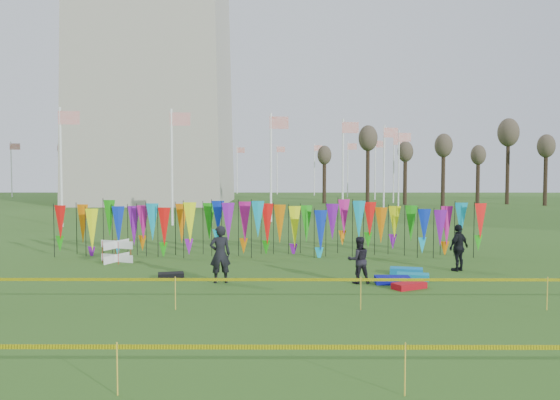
{
  "coord_description": "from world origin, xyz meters",
  "views": [
    {
      "loc": [
        0.84,
        -16.51,
        3.72
      ],
      "look_at": [
        0.74,
        6.0,
        2.54
      ],
      "focal_mm": 35.0,
      "sensor_mm": 36.0,
      "label": 1
    }
  ],
  "objects_px": {
    "kite_bag_turquoise": "(413,277)",
    "person_right": "(459,248)",
    "kite_bag_red": "(409,286)",
    "kite_bag_teal": "(406,271)",
    "person_mid": "(359,260)",
    "box_kite": "(117,251)",
    "kite_bag_black": "(171,276)",
    "kite_bag_blue": "(392,280)",
    "person_left": "(220,254)"
  },
  "relations": [
    {
      "from": "kite_bag_black",
      "to": "person_right",
      "type": "bearing_deg",
      "value": 8.2
    },
    {
      "from": "person_right",
      "to": "kite_bag_black",
      "type": "xyz_separation_m",
      "value": [
        -10.46,
        -1.51,
        -0.77
      ]
    },
    {
      "from": "kite_bag_red",
      "to": "kite_bag_blue",
      "type": "bearing_deg",
      "value": 116.02
    },
    {
      "from": "person_left",
      "to": "person_mid",
      "type": "bearing_deg",
      "value": 166.92
    },
    {
      "from": "person_mid",
      "to": "kite_bag_turquoise",
      "type": "xyz_separation_m",
      "value": [
        1.95,
        0.58,
        -0.67
      ]
    },
    {
      "from": "person_right",
      "to": "kite_bag_blue",
      "type": "xyz_separation_m",
      "value": [
        -2.94,
        -2.35,
        -0.76
      ]
    },
    {
      "from": "kite_bag_blue",
      "to": "kite_bag_turquoise",
      "type": "bearing_deg",
      "value": 38.15
    },
    {
      "from": "person_mid",
      "to": "kite_bag_black",
      "type": "height_order",
      "value": "person_mid"
    },
    {
      "from": "kite_bag_red",
      "to": "kite_bag_black",
      "type": "distance_m",
      "value": 8.06
    },
    {
      "from": "kite_bag_red",
      "to": "person_right",
      "type": "bearing_deg",
      "value": 50.51
    },
    {
      "from": "person_right",
      "to": "kite_bag_red",
      "type": "bearing_deg",
      "value": 13.87
    },
    {
      "from": "person_mid",
      "to": "kite_bag_blue",
      "type": "height_order",
      "value": "person_mid"
    },
    {
      "from": "kite_bag_blue",
      "to": "kite_bag_teal",
      "type": "distance_m",
      "value": 1.92
    },
    {
      "from": "kite_bag_blue",
      "to": "kite_bag_black",
      "type": "distance_m",
      "value": 7.57
    },
    {
      "from": "person_mid",
      "to": "person_right",
      "type": "bearing_deg",
      "value": -159.55
    },
    {
      "from": "box_kite",
      "to": "person_mid",
      "type": "distance_m",
      "value": 10.22
    },
    {
      "from": "kite_bag_turquoise",
      "to": "kite_bag_red",
      "type": "relative_size",
      "value": 1.0
    },
    {
      "from": "person_left",
      "to": "kite_bag_red",
      "type": "relative_size",
      "value": 1.78
    },
    {
      "from": "box_kite",
      "to": "kite_bag_turquoise",
      "type": "bearing_deg",
      "value": -17.63
    },
    {
      "from": "kite_bag_red",
      "to": "kite_bag_teal",
      "type": "distance_m",
      "value": 2.53
    },
    {
      "from": "kite_bag_teal",
      "to": "person_mid",
      "type": "bearing_deg",
      "value": -140.02
    },
    {
      "from": "box_kite",
      "to": "kite_bag_red",
      "type": "xyz_separation_m",
      "value": [
        10.81,
        -5.0,
        -0.35
      ]
    },
    {
      "from": "person_left",
      "to": "box_kite",
      "type": "bearing_deg",
      "value": -53.42
    },
    {
      "from": "kite_bag_turquoise",
      "to": "person_right",
      "type": "bearing_deg",
      "value": 38.8
    },
    {
      "from": "box_kite",
      "to": "kite_bag_teal",
      "type": "distance_m",
      "value": 11.57
    },
    {
      "from": "person_right",
      "to": "kite_bag_blue",
      "type": "height_order",
      "value": "person_right"
    },
    {
      "from": "box_kite",
      "to": "person_left",
      "type": "bearing_deg",
      "value": -41.09
    },
    {
      "from": "person_mid",
      "to": "kite_bag_black",
      "type": "distance_m",
      "value": 6.49
    },
    {
      "from": "box_kite",
      "to": "kite_bag_black",
      "type": "bearing_deg",
      "value": -49.36
    },
    {
      "from": "person_right",
      "to": "kite_bag_red",
      "type": "xyz_separation_m",
      "value": [
        -2.56,
        -3.11,
        -0.78
      ]
    },
    {
      "from": "person_left",
      "to": "person_right",
      "type": "height_order",
      "value": "person_left"
    },
    {
      "from": "person_left",
      "to": "kite_bag_black",
      "type": "distance_m",
      "value": 2.11
    },
    {
      "from": "kite_bag_teal",
      "to": "box_kite",
      "type": "bearing_deg",
      "value": 167.44
    },
    {
      "from": "kite_bag_black",
      "to": "kite_bag_turquoise",
      "type": "bearing_deg",
      "value": -1.28
    },
    {
      "from": "kite_bag_blue",
      "to": "kite_bag_red",
      "type": "xyz_separation_m",
      "value": [
        0.37,
        -0.77,
        -0.02
      ]
    },
    {
      "from": "person_left",
      "to": "kite_bag_teal",
      "type": "height_order",
      "value": "person_left"
    },
    {
      "from": "box_kite",
      "to": "kite_bag_blue",
      "type": "height_order",
      "value": "box_kite"
    },
    {
      "from": "kite_bag_red",
      "to": "person_mid",
      "type": "bearing_deg",
      "value": 150.78
    },
    {
      "from": "box_kite",
      "to": "kite_bag_turquoise",
      "type": "height_order",
      "value": "box_kite"
    },
    {
      "from": "box_kite",
      "to": "person_mid",
      "type": "bearing_deg",
      "value": -24.08
    },
    {
      "from": "person_mid",
      "to": "kite_bag_turquoise",
      "type": "distance_m",
      "value": 2.14
    },
    {
      "from": "kite_bag_red",
      "to": "kite_bag_black",
      "type": "bearing_deg",
      "value": 168.52
    },
    {
      "from": "kite_bag_blue",
      "to": "kite_bag_red",
      "type": "distance_m",
      "value": 0.85
    },
    {
      "from": "person_right",
      "to": "box_kite",
      "type": "bearing_deg",
      "value": -44.68
    },
    {
      "from": "person_mid",
      "to": "person_left",
      "type": "bearing_deg",
      "value": -9.62
    },
    {
      "from": "kite_bag_blue",
      "to": "person_left",
      "type": "bearing_deg",
      "value": 178.72
    },
    {
      "from": "person_left",
      "to": "kite_bag_black",
      "type": "height_order",
      "value": "person_left"
    },
    {
      "from": "kite_bag_turquoise",
      "to": "kite_bag_black",
      "type": "height_order",
      "value": "kite_bag_turquoise"
    },
    {
      "from": "kite_bag_blue",
      "to": "kite_bag_black",
      "type": "height_order",
      "value": "kite_bag_blue"
    },
    {
      "from": "person_right",
      "to": "kite_bag_red",
      "type": "height_order",
      "value": "person_right"
    }
  ]
}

